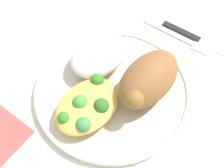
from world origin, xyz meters
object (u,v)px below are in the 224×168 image
at_px(roasted_chicken, 148,79).
at_px(fork, 180,37).
at_px(rice_pile, 99,54).
at_px(mac_cheese_with_broccoli, 88,106).
at_px(plate, 112,90).
at_px(knife, 199,39).

bearing_deg(roasted_chicken, fork, -168.74).
bearing_deg(fork, roasted_chicken, 11.26).
xyz_separation_m(rice_pile, mac_cheese_with_broccoli, (0.08, 0.05, -0.01)).
xyz_separation_m(roasted_chicken, mac_cheese_with_broccoli, (0.09, -0.05, -0.02)).
distance_m(plate, knife, 0.21).
relative_size(plate, mac_cheese_with_broccoli, 2.32).
relative_size(roasted_chicken, knife, 0.66).
bearing_deg(fork, plate, -5.50).
bearing_deg(mac_cheese_with_broccoli, knife, 169.60).
bearing_deg(roasted_chicken, plate, -56.89).
height_order(rice_pile, knife, rice_pile).
xyz_separation_m(mac_cheese_with_broccoli, knife, (-0.26, 0.05, -0.03)).
bearing_deg(fork, rice_pile, -23.86).
xyz_separation_m(mac_cheese_with_broccoli, fork, (-0.24, 0.02, -0.03)).
height_order(mac_cheese_with_broccoli, fork, mac_cheese_with_broccoli).
relative_size(mac_cheese_with_broccoli, knife, 0.58).
distance_m(mac_cheese_with_broccoli, fork, 0.24).
bearing_deg(rice_pile, roasted_chicken, 93.03).
height_order(plate, roasted_chicken, roasted_chicken).
bearing_deg(rice_pile, plate, 63.43).
bearing_deg(mac_cheese_with_broccoli, fork, 176.30).
xyz_separation_m(fork, knife, (-0.02, 0.03, 0.00)).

